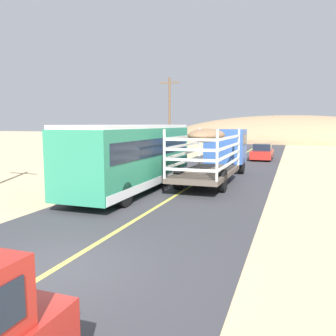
{
  "coord_description": "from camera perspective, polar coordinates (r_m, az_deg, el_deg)",
  "views": [
    {
      "loc": [
        4.94,
        -6.24,
        3.27
      ],
      "look_at": [
        0.0,
        7.68,
        1.41
      ],
      "focal_mm": 37.49,
      "sensor_mm": 36.0,
      "label": 1
    }
  ],
  "objects": [
    {
      "name": "car_far",
      "position": [
        33.31,
        15.07,
        2.48
      ],
      "size": [
        1.8,
        4.4,
        1.46
      ],
      "color": "#B2261E",
      "rests_on": "road_surface"
    },
    {
      "name": "road_centre_line",
      "position": [
        8.59,
        -18.07,
        -15.42
      ],
      "size": [
        0.16,
        117.6,
        0.0
      ],
      "primitive_type": "cube",
      "color": "#D8CC4C",
      "rests_on": "road_surface"
    },
    {
      "name": "livestock_truck",
      "position": [
        21.46,
        8.28,
        3.14
      ],
      "size": [
        2.53,
        9.7,
        3.02
      ],
      "color": "#3359A5",
      "rests_on": "road_surface"
    },
    {
      "name": "road_surface",
      "position": [
        8.6,
        -18.07,
        -15.5
      ],
      "size": [
        8.0,
        120.0,
        0.02
      ],
      "primitive_type": "cube",
      "color": "#38383D",
      "rests_on": "ground"
    },
    {
      "name": "bus",
      "position": [
        17.11,
        -5.65,
        2.02
      ],
      "size": [
        2.54,
        10.0,
        3.21
      ],
      "color": "#2D8C66",
      "rests_on": "road_surface"
    },
    {
      "name": "power_pole_mid",
      "position": [
        40.57,
        0.25,
        8.99
      ],
      "size": [
        2.2,
        0.24,
        8.52
      ],
      "color": "brown",
      "rests_on": "ground"
    },
    {
      "name": "ground_plane",
      "position": [
        8.6,
        -18.07,
        -15.56
      ],
      "size": [
        240.0,
        240.0,
        0.0
      ],
      "primitive_type": "plane",
      "color": "#CCB284"
    },
    {
      "name": "distant_hill",
      "position": [
        69.58,
        18.65,
        4.1
      ],
      "size": [
        46.72,
        23.98,
        9.79
      ],
      "primitive_type": "ellipsoid",
      "color": "#997C5A",
      "rests_on": "ground"
    }
  ]
}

